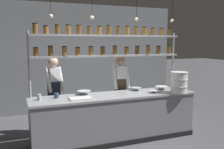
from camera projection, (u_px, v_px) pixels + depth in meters
ground_plane at (115, 139)px, 5.03m from camera, size 40.00×40.00×0.00m
back_wall at (82, 58)px, 7.19m from camera, size 5.70×0.12×3.01m
prep_counter at (115, 117)px, 4.97m from camera, size 3.30×0.76×0.92m
spice_shelf_unit at (108, 46)px, 5.09m from camera, size 3.18×0.28×2.29m
chef_left at (54, 90)px, 5.28m from camera, size 0.41×0.34×1.64m
chef_center at (120, 87)px, 5.56m from camera, size 0.38×0.31×1.66m
container_stack at (179, 82)px, 5.06m from camera, size 0.35×0.35×0.43m
cutting_board at (81, 98)px, 4.52m from camera, size 0.40×0.26×0.02m
prep_bowl_near_left at (154, 92)px, 5.07m from camera, size 0.20×0.20×0.05m
prep_bowl_center_front at (162, 88)px, 5.42m from camera, size 0.27×0.27×0.07m
prep_bowl_center_back at (84, 93)px, 4.92m from camera, size 0.27×0.27×0.08m
prep_bowl_near_right at (136, 89)px, 5.33m from camera, size 0.24×0.24×0.06m
serving_cup_front at (57, 96)px, 4.60m from camera, size 0.08×0.08×0.09m
serving_cup_by_board at (39, 97)px, 4.43m from camera, size 0.07×0.07×0.11m
pendant_light_row at (116, 17)px, 4.73m from camera, size 2.55×0.07×0.60m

